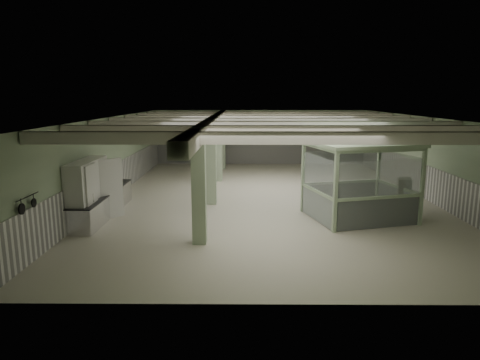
{
  "coord_description": "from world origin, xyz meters",
  "views": [
    {
      "loc": [
        -1.14,
        -18.69,
        4.49
      ],
      "look_at": [
        -1.28,
        -2.41,
        1.3
      ],
      "focal_mm": 32.0,
      "sensor_mm": 36.0,
      "label": 1
    }
  ],
  "objects_px": {
    "prep_counter": "(103,203)",
    "guard_booth": "(360,168)",
    "walkin_cooler": "(89,191)",
    "filing_cabinet": "(404,197)"
  },
  "relations": [
    {
      "from": "prep_counter",
      "to": "walkin_cooler",
      "type": "distance_m",
      "value": 1.38
    },
    {
      "from": "walkin_cooler",
      "to": "filing_cabinet",
      "type": "relative_size",
      "value": 1.8
    },
    {
      "from": "prep_counter",
      "to": "filing_cabinet",
      "type": "relative_size",
      "value": 3.58
    },
    {
      "from": "prep_counter",
      "to": "guard_booth",
      "type": "height_order",
      "value": "guard_booth"
    },
    {
      "from": "walkin_cooler",
      "to": "guard_booth",
      "type": "height_order",
      "value": "guard_booth"
    },
    {
      "from": "walkin_cooler",
      "to": "filing_cabinet",
      "type": "height_order",
      "value": "walkin_cooler"
    },
    {
      "from": "filing_cabinet",
      "to": "walkin_cooler",
      "type": "bearing_deg",
      "value": -158.82
    },
    {
      "from": "walkin_cooler",
      "to": "guard_booth",
      "type": "distance_m",
      "value": 9.83
    },
    {
      "from": "walkin_cooler",
      "to": "guard_booth",
      "type": "relative_size",
      "value": 0.62
    },
    {
      "from": "prep_counter",
      "to": "walkin_cooler",
      "type": "relative_size",
      "value": 1.99
    }
  ]
}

